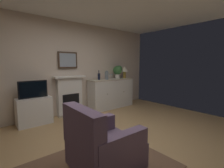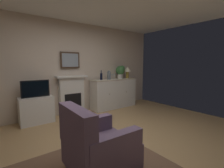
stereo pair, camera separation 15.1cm
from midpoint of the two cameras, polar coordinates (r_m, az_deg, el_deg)
ground_plane at (r=3.07m, az=3.74°, el=-21.38°), size 6.18×4.59×0.10m
wall_rear at (r=4.66m, az=-14.65°, el=5.46°), size 6.18×0.06×2.60m
fireplace_unit at (r=4.63m, az=-13.37°, el=-3.89°), size 0.87×0.30×1.10m
framed_picture at (r=4.59m, az=-13.95°, el=8.34°), size 0.55×0.04×0.45m
sideboard_cabinet at (r=5.19m, az=1.50°, el=-3.36°), size 1.58×0.49×0.95m
table_lamp at (r=5.50m, az=6.35°, el=5.05°), size 0.26×0.26×0.40m
wine_bottle at (r=4.88m, az=-3.03°, el=2.81°), size 0.08×0.08×0.29m
wine_glass_left at (r=5.07m, az=0.88°, el=3.14°), size 0.07×0.07×0.16m
wine_glass_center at (r=5.15m, az=1.73°, el=3.20°), size 0.07×0.07×0.16m
vase_decorative at (r=4.94m, az=-0.23°, el=3.25°), size 0.11×0.11×0.28m
tv_cabinet at (r=4.24m, az=-24.65°, el=-8.50°), size 0.75×0.42×0.64m
tv_set at (r=4.12m, az=-24.95°, el=-1.56°), size 0.62×0.07×0.40m
potted_plant_small at (r=5.35m, az=3.90°, el=4.78°), size 0.30×0.30×0.43m
armchair at (r=2.17m, az=-3.51°, el=-21.31°), size 0.83×0.80×0.92m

